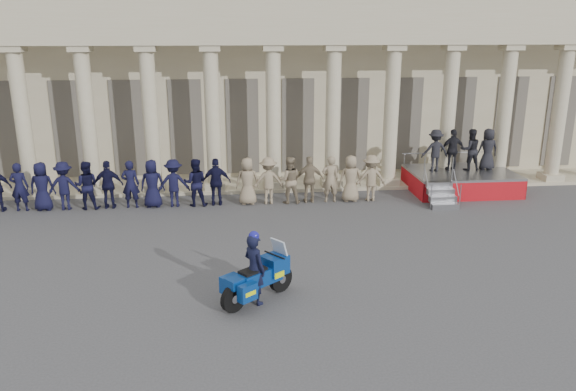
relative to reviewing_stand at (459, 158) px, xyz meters
The scene contains 6 objects.
ground 11.88m from the reviewing_stand, 142.96° to the right, with size 90.00×90.00×0.00m, color #3D3D3F.
building 12.50m from the reviewing_stand, 140.89° to the left, with size 40.00×12.50×9.00m.
officer_rank 13.65m from the reviewing_stand, behind, with size 20.41×0.74×1.95m.
reviewing_stand is the anchor object (origin of this frame).
motorcycle 13.44m from the reviewing_stand, 133.84° to the right, with size 1.99×1.77×1.54m.
rider 13.56m from the reviewing_stand, 133.90° to the right, with size 0.79×0.83×2.00m.
Camera 1 is at (-0.44, -16.09, 6.94)m, focal length 35.00 mm.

